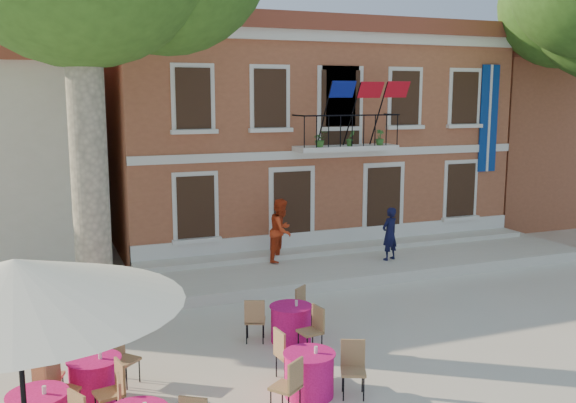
{
  "coord_description": "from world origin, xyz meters",
  "views": [
    {
      "loc": [
        -6.82,
        -11.96,
        5.09
      ],
      "look_at": [
        -0.71,
        3.5,
        2.33
      ],
      "focal_mm": 40.0,
      "sensor_mm": 36.0,
      "label": 1
    }
  ],
  "objects_px": {
    "cafe_table_4": "(309,372)",
    "cafe_table_3": "(291,321)",
    "patio_umbrella": "(15,283)",
    "pedestrian_navy": "(390,234)",
    "pedestrian_orange": "(282,230)",
    "cafe_table_0": "(95,378)"
  },
  "relations": [
    {
      "from": "cafe_table_3",
      "to": "cafe_table_4",
      "type": "xyz_separation_m",
      "value": [
        -0.63,
        -2.4,
        0.0
      ]
    },
    {
      "from": "patio_umbrella",
      "to": "pedestrian_orange",
      "type": "distance_m",
      "value": 11.11
    },
    {
      "from": "cafe_table_4",
      "to": "pedestrian_navy",
      "type": "bearing_deg",
      "value": 50.4
    },
    {
      "from": "pedestrian_navy",
      "to": "cafe_table_4",
      "type": "xyz_separation_m",
      "value": [
        -5.39,
        -6.52,
        -0.65
      ]
    },
    {
      "from": "pedestrian_navy",
      "to": "cafe_table_0",
      "type": "bearing_deg",
      "value": 12.59
    },
    {
      "from": "patio_umbrella",
      "to": "pedestrian_orange",
      "type": "xyz_separation_m",
      "value": [
        6.84,
        8.61,
        -1.56
      ]
    },
    {
      "from": "patio_umbrella",
      "to": "pedestrian_navy",
      "type": "distance_m",
      "value": 12.55
    },
    {
      "from": "cafe_table_3",
      "to": "cafe_table_0",
      "type": "bearing_deg",
      "value": -162.26
    },
    {
      "from": "cafe_table_4",
      "to": "cafe_table_3",
      "type": "bearing_deg",
      "value": 75.33
    },
    {
      "from": "patio_umbrella",
      "to": "cafe_table_0",
      "type": "distance_m",
      "value": 3.37
    },
    {
      "from": "pedestrian_orange",
      "to": "cafe_table_0",
      "type": "xyz_separation_m",
      "value": [
        -5.81,
        -6.43,
        -0.79
      ]
    },
    {
      "from": "pedestrian_orange",
      "to": "cafe_table_3",
      "type": "distance_m",
      "value": 5.48
    },
    {
      "from": "cafe_table_3",
      "to": "patio_umbrella",
      "type": "bearing_deg",
      "value": -145.59
    },
    {
      "from": "cafe_table_4",
      "to": "pedestrian_orange",
      "type": "bearing_deg",
      "value": 72.41
    },
    {
      "from": "patio_umbrella",
      "to": "cafe_table_0",
      "type": "height_order",
      "value": "patio_umbrella"
    },
    {
      "from": "cafe_table_0",
      "to": "patio_umbrella",
      "type": "bearing_deg",
      "value": -115.2
    },
    {
      "from": "cafe_table_0",
      "to": "cafe_table_4",
      "type": "distance_m",
      "value": 3.6
    },
    {
      "from": "pedestrian_navy",
      "to": "pedestrian_orange",
      "type": "xyz_separation_m",
      "value": [
        -3.0,
        1.01,
        0.14
      ]
    },
    {
      "from": "pedestrian_orange",
      "to": "pedestrian_navy",
      "type": "bearing_deg",
      "value": -63.41
    },
    {
      "from": "pedestrian_orange",
      "to": "cafe_table_0",
      "type": "relative_size",
      "value": 1.01
    },
    {
      "from": "patio_umbrella",
      "to": "pedestrian_navy",
      "type": "height_order",
      "value": "patio_umbrella"
    },
    {
      "from": "patio_umbrella",
      "to": "pedestrian_orange",
      "type": "bearing_deg",
      "value": 51.53
    }
  ]
}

